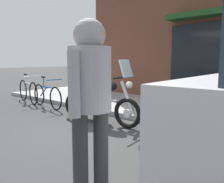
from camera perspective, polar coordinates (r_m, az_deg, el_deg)
ground_plane at (r=4.48m, az=-5.61°, el=-10.38°), size 80.00×80.00×0.00m
touring_motorcycle at (r=5.27m, az=-4.03°, el=-0.94°), size 2.08×0.62×1.39m
parked_bicycle at (r=7.15m, az=-15.42°, el=-0.89°), size 1.68×0.48×0.92m
pedestrian_walking at (r=2.11m, az=-5.26°, el=-0.05°), size 0.46×0.55×1.73m
sandwich_board_sign at (r=7.38m, az=-5.43°, el=1.69°), size 0.55×0.43×1.01m
second_bicycle_by_cafe at (r=8.16m, az=-19.59°, el=0.14°), size 1.71×0.52×0.95m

